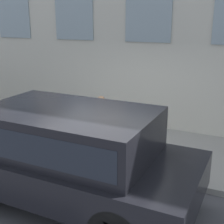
% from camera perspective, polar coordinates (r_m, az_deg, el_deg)
% --- Properties ---
extents(ground_plane, '(80.00, 80.00, 0.00)m').
position_cam_1_polar(ground_plane, '(6.74, -2.22, -10.44)').
color(ground_plane, '#47474C').
extents(sidewalk, '(2.77, 60.00, 0.12)m').
position_cam_1_polar(sidewalk, '(7.85, 2.54, -5.87)').
color(sidewalk, gray).
rests_on(sidewalk, ground_plane).
extents(fire_hydrant, '(0.34, 0.45, 0.73)m').
position_cam_1_polar(fire_hydrant, '(6.96, 2.11, -5.06)').
color(fire_hydrant, '#2D7260').
rests_on(fire_hydrant, sidewalk).
extents(person, '(0.29, 0.19, 1.21)m').
position_cam_1_polar(person, '(7.44, -1.97, -0.68)').
color(person, navy).
rests_on(person, sidewalk).
extents(parked_truck_charcoal_near, '(2.00, 4.54, 1.68)m').
position_cam_1_polar(parked_truck_charcoal_near, '(5.30, -8.45, -6.74)').
color(parked_truck_charcoal_near, black).
rests_on(parked_truck_charcoal_near, ground_plane).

